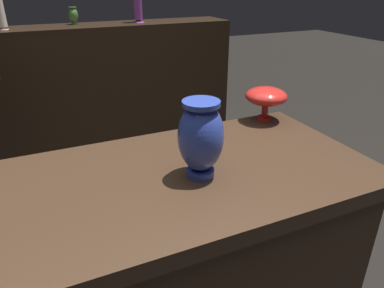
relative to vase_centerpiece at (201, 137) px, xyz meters
name	(u,v)px	position (x,y,z in m)	size (l,w,h in m)	color
display_plinth	(185,268)	(-0.04, 0.04, -0.52)	(1.20, 0.64, 0.80)	#382619
back_display_shelf	(84,86)	(-0.04, 2.24, -0.43)	(2.60, 0.40, 0.99)	black
vase_centerpiece	(201,137)	(0.00, 0.00, 0.00)	(0.13, 0.13, 0.24)	#2D429E
vase_tall_behind	(266,97)	(0.44, 0.31, -0.03)	(0.17, 0.17, 0.14)	red
shelf_vase_center	(73,15)	(-0.04, 2.31, 0.13)	(0.08, 0.08, 0.13)	#477A38
shelf_vase_right	(137,0)	(0.48, 2.25, 0.24)	(0.11, 0.11, 0.37)	#7A388E
shelf_vase_left	(0,12)	(-0.56, 2.22, 0.18)	(0.08, 0.08, 0.25)	silver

